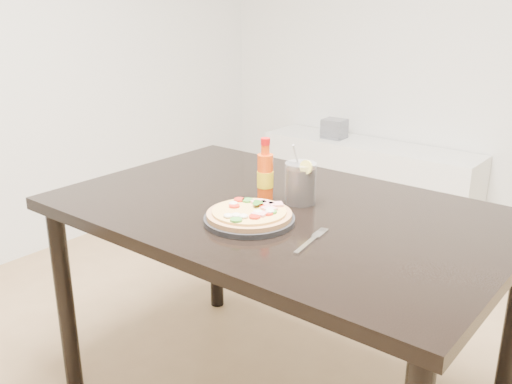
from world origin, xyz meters
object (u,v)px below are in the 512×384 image
Objects in this scene: plate at (249,220)px; cola_cup at (300,184)px; pizza at (250,213)px; media_console at (367,181)px; fork at (312,240)px; dining_table at (280,231)px; hot_sauce_bottle at (265,175)px.

plate is 0.24m from cola_cup.
cola_cup reaches higher than pizza.
media_console is at bearing 110.70° from cola_cup.
cola_cup is 0.14× the size of media_console.
fork is at bearing 0.56° from plate.
dining_table is 0.20m from pizza.
fork is at bearing -35.42° from dining_table.
media_console is (-0.65, 1.99, -0.51)m from plate.
media_console is (-0.66, 1.76, -0.56)m from cola_cup.
plate reaches higher than fork.
dining_table is at bearing 135.75° from fork.
plate is at bearing -87.09° from dining_table.
fork is at bearing -49.41° from cola_cup.
dining_table is at bearing -111.14° from cola_cup.
media_console is at bearing 104.59° from fork.
pizza reaches higher than fork.
hot_sauce_bottle is at bearing -159.26° from cola_cup.
pizza is 0.23m from cola_cup.
pizza is at bearing -86.51° from dining_table.
dining_table is 7.43× the size of fork.
pizza reaches higher than plate.
pizza is at bearing 39.61° from plate.
hot_sauce_bottle reaches higher than fork.
hot_sauce_bottle is 0.37m from fork.
cola_cup is at bearing 121.76° from fork.
fork is (0.31, -0.19, -0.08)m from hot_sauce_bottle.
dining_table is at bearing 93.49° from pizza.
cola_cup is 1.96m from media_console.
hot_sauce_bottle is at bearing 139.46° from fork.
dining_table is 5.66× the size of pizza.
pizza is 1.31× the size of fork.
plate is 1.40× the size of cola_cup.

